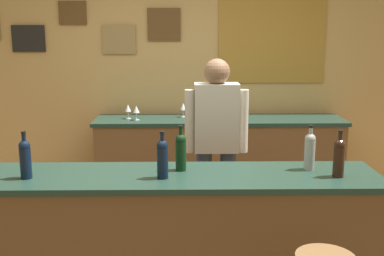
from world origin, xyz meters
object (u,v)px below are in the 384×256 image
wine_glass_c (183,107)px  wine_glass_e (245,110)px  bartender (216,142)px  wine_glass_d (218,109)px  wine_bottle_d (310,150)px  wine_bottle_e (339,156)px  wine_bottle_b (163,157)px  wine_bottle_c (180,151)px  coffee_mug (194,113)px  wine_bottle_a (25,158)px  wine_glass_b (136,110)px  wine_glass_a (128,109)px

wine_glass_c → wine_glass_e: size_ratio=1.00×
bartender → wine_glass_d: size_ratio=10.45×
wine_bottle_d → bartender: bearing=128.4°
wine_bottle_e → wine_glass_e: wine_bottle_e is taller
wine_bottle_b → wine_bottle_c: 0.20m
wine_bottle_b → coffee_mug: size_ratio=2.45×
wine_bottle_b → wine_glass_d: (0.50, 2.12, -0.05)m
wine_bottle_a → wine_glass_e: (1.64, 2.02, -0.05)m
wine_bottle_b → wine_glass_c: size_ratio=1.97×
wine_glass_c → wine_bottle_b: bearing=-93.1°
wine_glass_b → wine_glass_d: bearing=4.3°
wine_glass_b → wine_glass_e: same height
wine_glass_b → wine_glass_c: 0.52m
wine_bottle_e → wine_glass_a: bearing=127.0°
bartender → wine_glass_a: bearing=125.4°
wine_bottle_b → wine_bottle_c: bearing=56.8°
wine_bottle_d → wine_glass_a: 2.43m
wine_glass_a → coffee_mug: wine_glass_a is taller
wine_bottle_a → wine_glass_d: (1.37, 2.11, -0.05)m
wine_bottle_a → wine_glass_a: 2.16m
bartender → wine_bottle_a: (-1.27, -0.90, 0.12)m
wine_bottle_b → wine_glass_c: (0.12, 2.22, -0.05)m
wine_glass_c → wine_glass_d: (0.38, -0.10, 0.00)m
wine_bottle_e → bartender: bearing=129.0°
wine_bottle_e → wine_glass_d: 2.20m
wine_bottle_b → wine_glass_d: size_ratio=1.97×
wine_bottle_b → wine_glass_e: (0.77, 2.03, -0.05)m
wine_bottle_e → wine_glass_a: wine_bottle_e is taller
wine_glass_b → wine_glass_c: (0.49, 0.16, 0.00)m
wine_glass_c → wine_bottle_c: bearing=-90.3°
wine_bottle_d → wine_glass_e: 1.87m
wine_glass_e → wine_glass_a: bearing=175.5°
bartender → wine_bottle_b: (-0.40, -0.91, 0.12)m
wine_glass_e → wine_bottle_e: bearing=-80.1°
bartender → wine_glass_e: (0.37, 1.13, 0.07)m
wine_bottle_a → bartender: bearing=35.3°
wine_bottle_b → wine_glass_c: bearing=86.9°
wine_glass_a → coffee_mug: (0.71, 0.06, -0.06)m
wine_glass_a → coffee_mug: 0.71m
wine_glass_d → wine_bottle_b: bearing=-103.3°
wine_bottle_c → wine_bottle_d: (0.87, 0.00, 0.00)m
wine_glass_c → wine_bottle_a: bearing=-114.1°
wine_bottle_d → wine_glass_c: 2.22m
bartender → coffee_mug: (-0.16, 1.28, 0.01)m
wine_bottle_c → wine_glass_a: (-0.58, 1.96, -0.05)m
wine_glass_b → wine_glass_c: size_ratio=1.00×
wine_bottle_c → wine_glass_c: size_ratio=1.97×
wine_bottle_e → wine_glass_b: wine_bottle_e is taller
wine_glass_b → coffee_mug: size_ratio=1.24×
bartender → wine_glass_d: bartender is taller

